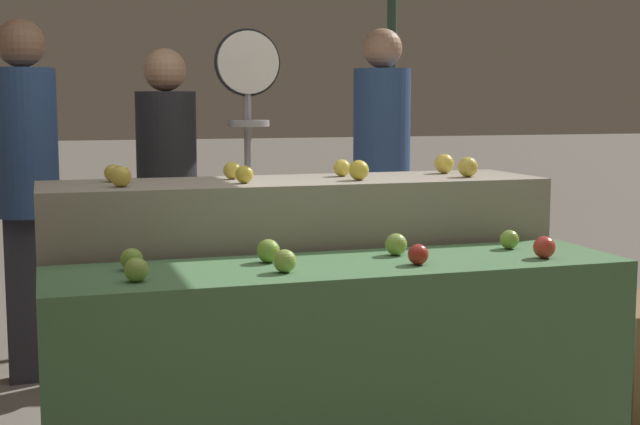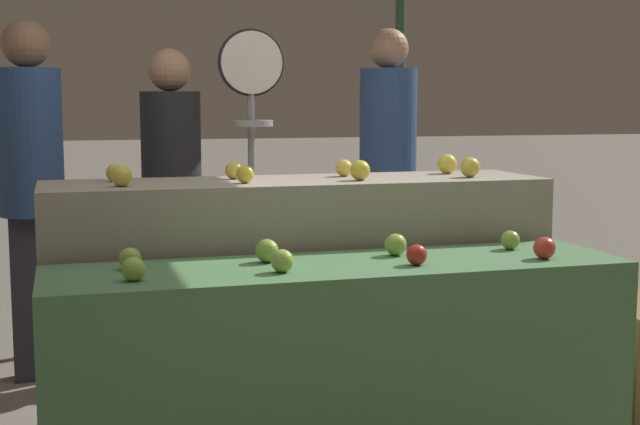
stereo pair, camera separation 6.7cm
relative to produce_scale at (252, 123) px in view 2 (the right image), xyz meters
name	(u,v)px [view 2 (the right image)]	position (x,y,z in m)	size (l,w,h in m)	color
display_counter_front	(340,371)	(0.06, -1.22, -0.88)	(2.11, 0.55, 0.80)	#4C7A4C
display_counter_back	(298,302)	(0.06, -0.62, -0.75)	(2.11, 0.55, 1.06)	gray
apple_front_0	(133,269)	(-0.68, -1.32, -0.44)	(0.08, 0.08, 0.08)	#8EB247
apple_front_1	(282,261)	(-0.18, -1.32, -0.44)	(0.08, 0.08, 0.08)	#8EB247
apple_front_2	(417,255)	(0.32, -1.32, -0.44)	(0.08, 0.08, 0.08)	#AD281E
apple_front_3	(544,248)	(0.82, -1.34, -0.44)	(0.08, 0.08, 0.08)	red
apple_front_4	(130,259)	(-0.67, -1.12, -0.44)	(0.08, 0.08, 0.08)	#84AD3D
apple_front_5	(267,251)	(-0.18, -1.11, -0.44)	(0.09, 0.09, 0.09)	#84AD3D
apple_front_6	(396,245)	(0.32, -1.11, -0.44)	(0.08, 0.08, 0.08)	#8EB247
apple_front_7	(510,240)	(0.80, -1.11, -0.44)	(0.08, 0.08, 0.08)	#84AD3D
apple_back_0	(121,176)	(-0.67, -0.73, -0.18)	(0.08, 0.08, 0.08)	gold
apple_back_1	(245,174)	(-0.18, -0.72, -0.19)	(0.07, 0.07, 0.07)	gold
apple_back_2	(360,170)	(0.31, -0.72, -0.18)	(0.08, 0.08, 0.08)	gold
apple_back_3	(470,167)	(0.81, -0.71, -0.18)	(0.09, 0.09, 0.09)	gold
apple_back_4	(115,173)	(-0.68, -0.50, -0.19)	(0.07, 0.07, 0.07)	gold
apple_back_5	(234,170)	(-0.19, -0.51, -0.19)	(0.07, 0.07, 0.07)	yellow
apple_back_6	(344,168)	(0.30, -0.52, -0.19)	(0.07, 0.07, 0.07)	yellow
apple_back_7	(447,164)	(0.80, -0.50, -0.18)	(0.09, 0.09, 0.09)	yellow
produce_scale	(252,123)	(0.00, 0.00, 0.00)	(0.32, 0.20, 1.73)	#99999E
person_vendor_at_scale	(172,183)	(-0.35, 0.35, -0.31)	(0.35, 0.35, 1.65)	#2D2D38
person_customer_left	(31,170)	(-1.03, 0.35, -0.23)	(0.33, 0.33, 1.78)	#2D2D38
person_customer_right	(388,155)	(1.02, 0.84, -0.22)	(0.46, 0.46, 1.82)	#2D2D38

